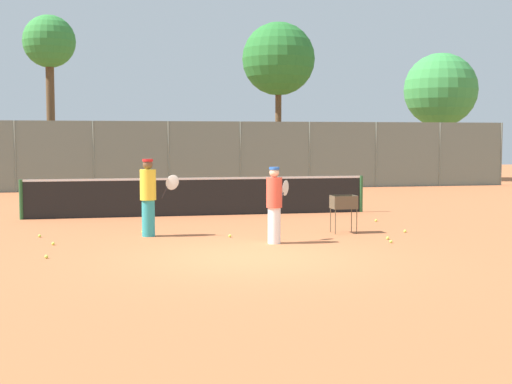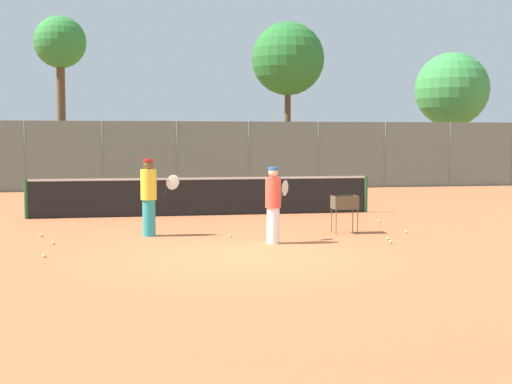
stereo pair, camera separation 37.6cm
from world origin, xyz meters
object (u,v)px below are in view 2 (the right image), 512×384
Objects in this scene: player_white_outfit at (273,204)px; parked_car at (86,173)px; player_red_cap at (149,196)px; tennis_net at (203,196)px; ball_cart at (345,205)px.

parked_car is (-4.67, 17.70, -0.16)m from player_white_outfit.
parked_car is at bearing 55.69° from player_white_outfit.
player_white_outfit is 0.38× the size of parked_car.
player_red_cap is (-2.48, 1.60, 0.07)m from player_white_outfit.
player_white_outfit is (0.85, -5.59, 0.27)m from tennis_net.
tennis_net is 12.70m from parked_car.
parked_car is at bearing 108.49° from player_red_cap.
parked_car is (-2.19, 16.10, -0.23)m from player_red_cap.
player_white_outfit is at bearing -81.38° from tennis_net.
parked_car reaches higher than tennis_net.
player_white_outfit is at bearing -22.10° from player_red_cap.
player_white_outfit is at bearing -146.73° from ball_cart.
player_red_cap reaches higher than ball_cart.
parked_car reaches higher than ball_cart.
player_red_cap reaches higher than player_white_outfit.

